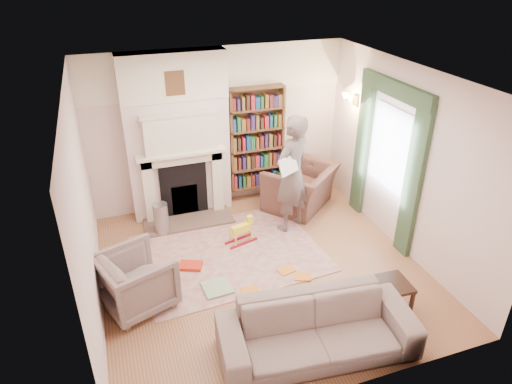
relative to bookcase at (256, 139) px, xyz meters
name	(u,v)px	position (x,y,z in m)	size (l,w,h in m)	color
floor	(262,268)	(-0.65, -2.12, -1.18)	(4.50, 4.50, 0.00)	brown
ceiling	(263,79)	(-0.65, -2.12, 1.62)	(4.50, 4.50, 0.00)	white
wall_back	(218,129)	(-0.65, 0.13, 0.22)	(4.50, 4.50, 0.00)	silver
wall_front	(345,288)	(-0.65, -4.37, 0.22)	(4.50, 4.50, 0.00)	silver
wall_left	(84,212)	(-2.90, -2.12, 0.22)	(4.50, 4.50, 0.00)	silver
wall_right	(406,161)	(1.60, -2.12, 0.22)	(4.50, 4.50, 0.00)	silver
fireplace	(178,138)	(-1.40, -0.07, 0.21)	(1.70, 0.58, 2.80)	silver
bookcase	(256,139)	(0.00, 0.00, 0.00)	(1.00, 0.24, 1.85)	brown
window	(390,148)	(1.58, -1.72, 0.27)	(0.02, 0.90, 1.30)	silver
curtain_left	(413,182)	(1.55, -2.42, 0.02)	(0.07, 0.32, 2.40)	#324D31
curtain_right	(362,147)	(1.55, -1.02, 0.02)	(0.07, 0.32, 2.40)	#324D31
pelmet	(396,89)	(1.54, -1.72, 1.20)	(0.09, 1.70, 0.24)	#324D31
wall_sconce	(345,101)	(1.38, -0.62, 0.72)	(0.20, 0.24, 0.24)	gold
rug	(229,253)	(-1.00, -1.61, -1.17)	(2.74, 2.11, 0.01)	#C6B995
armchair_reading	(300,187)	(0.64, -0.59, -0.79)	(1.19, 1.04, 0.78)	#4C3228
armchair_left	(137,281)	(-2.43, -2.31, -0.79)	(0.83, 0.86, 0.78)	gray
sofa	(317,329)	(-0.58, -3.79, -0.85)	(2.25, 0.88, 0.66)	gray
man_reading	(292,174)	(0.19, -1.19, -0.19)	(0.72, 0.47, 1.97)	#5E4F4B
newspaper	(288,166)	(0.04, -1.39, 0.07)	(0.38, 0.02, 0.27)	white
coffee_table	(381,299)	(0.47, -3.49, -0.95)	(0.70, 0.45, 0.45)	#311A11
paraffin_heater	(161,219)	(-1.88, -0.69, -0.90)	(0.24, 0.24, 0.55)	#96999D
rocking_horse	(241,231)	(-0.73, -1.38, -0.95)	(0.50, 0.20, 0.44)	yellow
board_game	(217,288)	(-1.39, -2.36, -1.15)	(0.38, 0.38, 0.03)	#F0DA55
game_box_lid	(191,266)	(-1.63, -1.77, -1.14)	(0.33, 0.22, 0.06)	red
comic_annuals	(279,283)	(-0.54, -2.54, -1.16)	(1.08, 0.74, 0.02)	red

